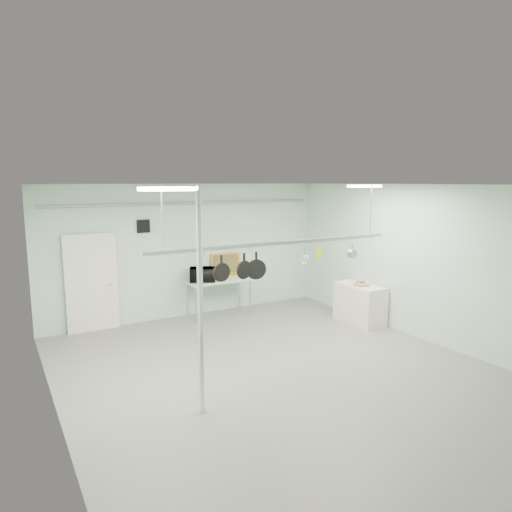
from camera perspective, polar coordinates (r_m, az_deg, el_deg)
floor at (r=8.13m, az=2.89°, el=-14.27°), size 8.00×8.00×0.00m
ceiling at (r=7.46m, az=3.10°, el=8.82°), size 7.00×8.00×0.02m
back_wall at (r=11.13m, az=-8.37°, el=0.66°), size 7.00×0.02×3.20m
right_wall at (r=9.96m, az=20.01°, el=-0.81°), size 0.02×8.00×3.20m
door at (r=10.55m, az=-19.86°, el=-3.31°), size 1.10×0.10×2.20m
wall_vent at (r=10.67m, az=-13.90°, el=3.64°), size 0.30×0.04×0.30m
conduit_pipe at (r=10.94m, az=-8.34°, el=6.57°), size 6.60×0.07×0.07m
chrome_pole at (r=6.34m, az=-6.97°, el=-5.87°), size 0.08×0.08×3.20m
prep_table at (r=11.16m, az=-4.66°, el=-3.26°), size 1.60×0.70×0.91m
side_cabinet at (r=10.89m, az=12.83°, el=-5.85°), size 0.60×1.20×0.90m
pot_rack at (r=7.88m, az=3.05°, el=1.84°), size 4.80×0.06×1.00m
light_panel_left at (r=5.75m, az=-11.09°, el=8.23°), size 0.65×0.30×0.05m
light_panel_right at (r=9.43m, az=13.42°, el=8.49°), size 0.65×0.30×0.05m
microwave at (r=10.90m, az=-6.69°, el=-2.31°), size 0.71×0.62×0.33m
coffee_canister at (r=11.01m, az=-4.60°, el=-2.44°), size 0.20×0.20×0.23m
painting_large at (r=11.50m, az=-3.80°, el=-1.03°), size 0.79×0.20×0.58m
painting_small at (r=11.72m, az=-1.96°, el=-1.64°), size 0.30×0.09×0.25m
fruit_bowl at (r=10.71m, az=12.99°, el=-3.38°), size 0.45×0.45×0.09m
skillet_left at (r=7.39m, az=-4.33°, el=-1.52°), size 0.32×0.08×0.43m
skillet_mid at (r=7.58m, az=-1.50°, el=-1.27°), size 0.32×0.11×0.45m
skillet_right at (r=7.69m, az=0.02°, el=-1.18°), size 0.35×0.16×0.46m
whisk at (r=8.23m, az=6.14°, el=0.03°), size 0.18×0.18×0.30m
grater at (r=8.42m, az=7.86°, el=0.39°), size 0.10×0.06×0.25m
saucepan at (r=8.94m, az=11.95°, el=0.61°), size 0.19×0.13×0.31m
fruit_cluster at (r=10.70m, az=12.99°, el=-3.17°), size 0.24×0.24×0.09m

